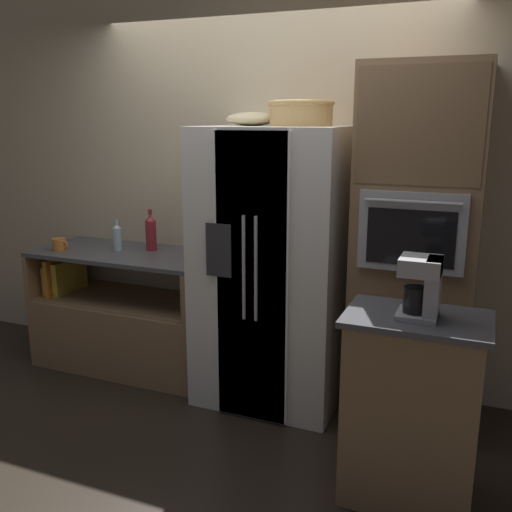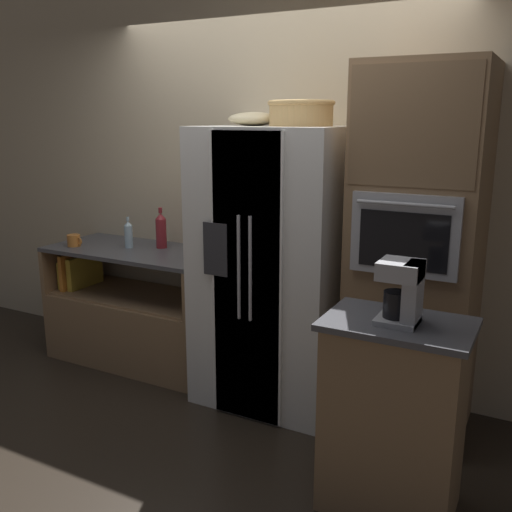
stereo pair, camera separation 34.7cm
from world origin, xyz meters
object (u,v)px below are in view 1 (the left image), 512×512
object	(u,v)px
bottle_short	(151,232)
mug	(59,245)
bottle_tall	(117,237)
wall_oven	(417,251)
coffee_maker	(424,286)
refrigerator	(273,268)
fruit_bowl	(252,119)
wicker_basket	(301,112)

from	to	relation	value
bottle_short	mug	bearing A→B (deg)	-156.44
bottle_tall	bottle_short	xyz separation A→B (m)	(0.22, 0.11, 0.03)
wall_oven	mug	xyz separation A→B (m)	(-2.53, -0.15, -0.14)
bottle_short	coffee_maker	bearing A→B (deg)	-24.93
bottle_tall	mug	distance (m)	0.44
refrigerator	coffee_maker	size ratio (longest dim) A/B	6.30
wall_oven	fruit_bowl	distance (m)	1.28
fruit_bowl	coffee_maker	xyz separation A→B (m)	(1.16, -0.79, -0.72)
refrigerator	fruit_bowl	bearing A→B (deg)	175.03
bottle_short	mug	size ratio (longest dim) A/B	2.32
wicker_basket	bottle_tall	xyz separation A→B (m)	(-1.41, 0.05, -0.88)
wall_oven	wicker_basket	xyz separation A→B (m)	(-0.72, -0.04, 0.80)
wall_oven	bottle_short	world-z (taller)	wall_oven
refrigerator	coffee_maker	bearing A→B (deg)	-37.42
bottle_short	bottle_tall	bearing A→B (deg)	-152.61
fruit_bowl	mug	xyz separation A→B (m)	(-1.49, -0.11, -0.90)
bottle_tall	mug	xyz separation A→B (m)	(-0.40, -0.16, -0.06)
wicker_basket	mug	distance (m)	2.04
wall_oven	wicker_basket	world-z (taller)	wall_oven
wicker_basket	fruit_bowl	size ratio (longest dim) A/B	1.25
refrigerator	bottle_short	xyz separation A→B (m)	(-1.03, 0.17, 0.12)
bottle_tall	wicker_basket	bearing A→B (deg)	-1.92
fruit_bowl	mug	distance (m)	1.75
refrigerator	bottle_short	bearing A→B (deg)	170.40
fruit_bowl	wall_oven	bearing A→B (deg)	2.36
bottle_tall	coffee_maker	distance (m)	2.41
wicker_basket	bottle_short	distance (m)	1.47
mug	bottle_short	bearing A→B (deg)	23.56
refrigerator	coffee_maker	world-z (taller)	refrigerator
refrigerator	bottle_short	distance (m)	1.05
bottle_tall	fruit_bowl	bearing A→B (deg)	-2.49
refrigerator	wall_oven	size ratio (longest dim) A/B	0.84
fruit_bowl	bottle_short	distance (m)	1.20
fruit_bowl	refrigerator	bearing A→B (deg)	-4.97
wall_oven	mug	world-z (taller)	wall_oven
coffee_maker	refrigerator	bearing A→B (deg)	142.58
wicker_basket	fruit_bowl	bearing A→B (deg)	-179.96
fruit_bowl	coffee_maker	distance (m)	1.58
wicker_basket	coffee_maker	xyz separation A→B (m)	(0.85, -0.79, -0.76)
wicker_basket	coffee_maker	distance (m)	1.39
wall_oven	wicker_basket	bearing A→B (deg)	-176.62
fruit_bowl	bottle_short	world-z (taller)	fruit_bowl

